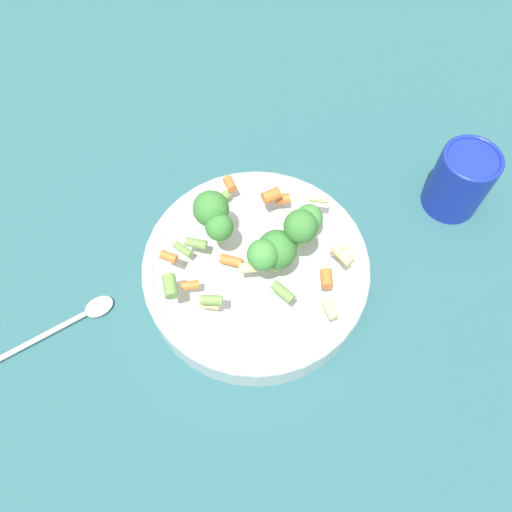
# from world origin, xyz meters

# --- Properties ---
(ground_plane) EXTENTS (3.00, 3.00, 0.00)m
(ground_plane) POSITION_xyz_m (0.00, 0.00, 0.00)
(ground_plane) COLOR #2D6066
(bowl) EXTENTS (0.28, 0.28, 0.05)m
(bowl) POSITION_xyz_m (0.00, 0.00, 0.03)
(bowl) COLOR silver
(bowl) RESTS_ON ground_plane
(pasta_salad) EXTENTS (0.19, 0.21, 0.09)m
(pasta_salad) POSITION_xyz_m (-0.01, 0.00, 0.09)
(pasta_salad) COLOR #8CB766
(pasta_salad) RESTS_ON bowl
(cup) EXTENTS (0.08, 0.08, 0.10)m
(cup) POSITION_xyz_m (-0.21, 0.20, 0.05)
(cup) COLOR #192DAD
(cup) RESTS_ON ground_plane
(spoon) EXTENTS (0.14, 0.11, 0.01)m
(spoon) POSITION_xyz_m (0.14, -0.18, 0.01)
(spoon) COLOR silver
(spoon) RESTS_ON ground_plane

